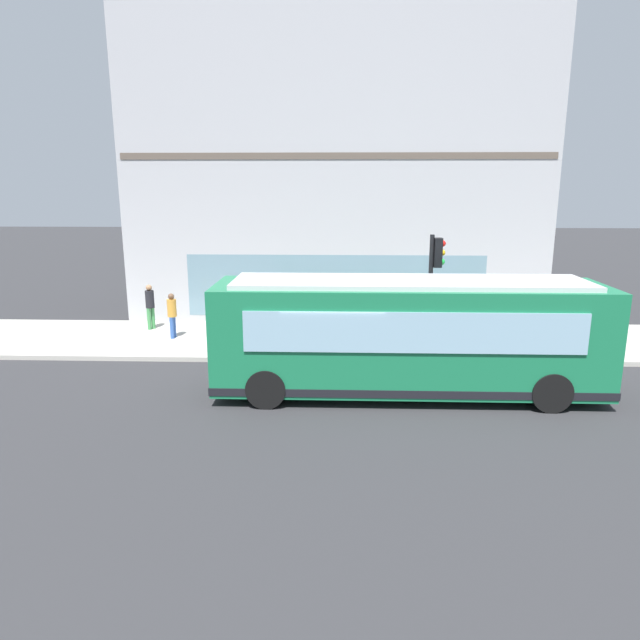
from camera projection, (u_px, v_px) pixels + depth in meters
ground at (332, 393)px, 15.24m from camera, size 120.00×120.00×0.00m
sidewalk_curb at (335, 340)px, 20.11m from camera, size 4.85×40.00×0.15m
building_corner at (337, 174)px, 25.21m from camera, size 8.46×16.45×11.74m
city_bus_nearside at (407, 337)px, 14.90m from camera, size 2.60×10.04×3.07m
traffic_light_near_corner at (435, 272)px, 17.61m from camera, size 0.32×0.49×3.80m
fire_hydrant at (475, 319)px, 21.37m from camera, size 0.35×0.35×0.74m
pedestrian_near_building_entrance at (150, 304)px, 21.17m from camera, size 0.32×0.32×1.69m
pedestrian_walking_along_curb at (278, 307)px, 20.77m from camera, size 0.32×0.32×1.63m
pedestrian_near_hydrant at (172, 313)px, 19.96m from camera, size 0.32×0.32×1.59m
pedestrian_by_light_pole at (538, 305)px, 21.25m from camera, size 0.32×0.32×1.57m
newspaper_vending_box at (348, 316)px, 21.52m from camera, size 0.44×0.42×0.90m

